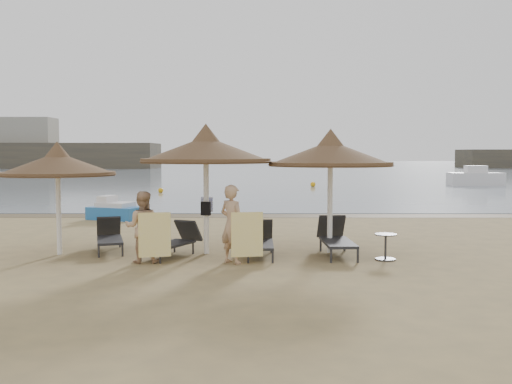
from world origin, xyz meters
TOP-DOWN VIEW (x-y plane):
  - ground at (0.00, 0.00)m, footprint 160.00×160.00m
  - sea at (0.00, 80.00)m, footprint 200.00×140.00m
  - wet_sand_strip at (0.00, 9.40)m, footprint 200.00×1.60m
  - far_shore at (-25.10, 77.82)m, footprint 150.00×54.80m
  - palapa_left at (-3.57, 0.60)m, footprint 2.85×2.85m
  - palapa_center at (0.09, 0.77)m, footprint 3.30×3.30m
  - palapa_right at (3.22, 0.92)m, footprint 3.18×3.18m
  - lounger_far_left at (-2.49, 1.24)m, footprint 1.11×1.97m
  - lounger_near_left at (-0.67, 0.48)m, footprint 1.36×1.94m
  - lounger_near_right at (1.45, 0.54)m, footprint 0.63×1.89m
  - lounger_far_right at (3.34, 0.69)m, footprint 0.78×2.11m
  - side_table at (4.42, -0.07)m, footprint 0.52×0.52m
  - person_left at (-1.29, -0.41)m, footprint 0.91×0.62m
  - person_right at (0.80, -0.48)m, footprint 1.15×1.10m
  - towel_left at (-0.94, -0.76)m, footprint 0.71×0.20m
  - towel_right at (1.15, -0.73)m, footprint 0.72×0.15m
  - bag_patterned at (0.09, 0.95)m, footprint 0.30×0.12m
  - bag_dark at (0.09, 0.61)m, footprint 0.25×0.14m
  - pedal_boat at (-4.09, 8.15)m, footprint 2.20×1.73m
  - buoy_left at (-4.74, 22.28)m, footprint 0.32×0.32m
  - buoy_mid at (5.45, 28.44)m, footprint 0.38×0.38m

SIDE VIEW (x-z plane):
  - ground at x=0.00m, z-range 0.00..0.00m
  - wet_sand_strip at x=0.00m, z-range 0.00..0.01m
  - sea at x=0.00m, z-range 0.00..0.03m
  - buoy_left at x=-4.74m, z-range 0.00..0.32m
  - buoy_mid at x=5.45m, z-range 0.00..0.38m
  - side_table at x=4.42m, z-range -0.02..0.60m
  - pedal_boat at x=-4.09m, z-range -0.12..0.78m
  - lounger_near_left at x=-0.67m, z-range -0.04..0.79m
  - lounger_far_left at x=-2.49m, z-range -0.04..0.79m
  - lounger_near_right at x=1.45m, z-range -0.04..0.80m
  - lounger_far_right at x=3.34m, z-range -0.05..0.88m
  - towel_left at x=-0.94m, z-range 0.19..1.21m
  - towel_right at x=1.15m, z-range 0.19..1.21m
  - person_left at x=-1.29m, z-range 0.00..1.93m
  - person_right at x=0.80m, z-range 0.00..2.11m
  - bag_dark at x=0.09m, z-range 0.99..1.33m
  - bag_patterned at x=0.09m, z-range 1.05..1.42m
  - palapa_left at x=-3.57m, z-range 0.84..3.66m
  - palapa_right at x=3.22m, z-range 0.93..4.09m
  - palapa_center at x=0.09m, z-range 0.97..4.24m
  - far_shore at x=-25.10m, z-range -3.09..8.91m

